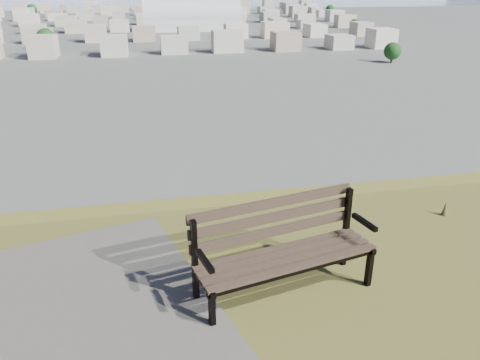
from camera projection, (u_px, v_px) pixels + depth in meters
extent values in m
cube|color=#3E3224|center=(297.00, 267.00, 3.94)|extent=(1.60, 0.43, 0.03)
cube|color=#3E3224|center=(290.00, 261.00, 4.03)|extent=(1.60, 0.43, 0.03)
cube|color=#3E3224|center=(284.00, 254.00, 4.12)|extent=(1.60, 0.43, 0.03)
cube|color=#3E3224|center=(278.00, 249.00, 4.21)|extent=(1.60, 0.43, 0.03)
cube|color=#3E3224|center=(275.00, 231.00, 4.21)|extent=(1.59, 0.38, 0.09)
cube|color=#3E3224|center=(274.00, 217.00, 4.18)|extent=(1.59, 0.38, 0.09)
cube|color=#3E3224|center=(273.00, 203.00, 4.15)|extent=(1.59, 0.38, 0.09)
cube|color=black|center=(212.00, 312.00, 3.70)|extent=(0.06, 0.06, 0.40)
cube|color=black|center=(195.00, 264.00, 3.95)|extent=(0.06, 0.06, 0.83)
cube|color=black|center=(204.00, 282.00, 3.79)|extent=(0.14, 0.45, 0.05)
cube|color=black|center=(205.00, 261.00, 3.66)|extent=(0.11, 0.33, 0.04)
cube|color=black|center=(369.00, 267.00, 4.29)|extent=(0.06, 0.06, 0.40)
cube|color=black|center=(346.00, 227.00, 4.53)|extent=(0.06, 0.06, 0.83)
cube|color=black|center=(359.00, 241.00, 4.38)|extent=(0.14, 0.45, 0.05)
cube|color=black|center=(364.00, 222.00, 4.25)|extent=(0.11, 0.33, 0.04)
cube|color=black|center=(297.00, 272.00, 3.95)|extent=(1.59, 0.39, 0.04)
cube|color=black|center=(277.00, 252.00, 4.23)|extent=(1.59, 0.39, 0.04)
cone|color=brown|center=(445.00, 208.00, 5.64)|extent=(0.08, 0.08, 0.18)
cube|color=silver|center=(192.00, 25.00, 288.54)|extent=(59.42, 26.57, 6.52)
cylinder|color=silver|center=(192.00, 19.00, 287.27)|extent=(59.42, 26.57, 24.78)
cube|color=#B7AD9C|center=(49.00, 48.00, 184.13)|extent=(11.00, 11.00, 7.00)
cube|color=beige|center=(111.00, 47.00, 188.66)|extent=(11.00, 11.00, 7.00)
cube|color=silver|center=(171.00, 45.00, 193.19)|extent=(11.00, 11.00, 7.00)
cube|color=beige|center=(228.00, 44.00, 197.72)|extent=(11.00, 11.00, 7.00)
cube|color=tan|center=(283.00, 42.00, 202.24)|extent=(11.00, 11.00, 7.00)
cube|color=silver|center=(335.00, 41.00, 206.77)|extent=(11.00, 11.00, 7.00)
cube|color=#BCB6AA|center=(385.00, 40.00, 211.30)|extent=(11.00, 11.00, 7.00)
cube|color=silver|center=(40.00, 36.00, 226.91)|extent=(11.00, 11.00, 7.00)
cube|color=beige|center=(91.00, 35.00, 231.44)|extent=(11.00, 11.00, 7.00)
cube|color=tan|center=(140.00, 34.00, 235.97)|extent=(11.00, 11.00, 7.00)
cube|color=silver|center=(188.00, 33.00, 240.50)|extent=(11.00, 11.00, 7.00)
cube|color=#BCB6AA|center=(233.00, 32.00, 245.02)|extent=(11.00, 11.00, 7.00)
cube|color=beige|center=(277.00, 31.00, 249.55)|extent=(11.00, 11.00, 7.00)
cube|color=#B7AD9C|center=(320.00, 30.00, 254.08)|extent=(11.00, 11.00, 7.00)
cube|color=beige|center=(361.00, 29.00, 258.61)|extent=(11.00, 11.00, 7.00)
cube|color=silver|center=(33.00, 27.00, 269.69)|extent=(11.00, 11.00, 7.00)
cube|color=#BCB6AA|center=(77.00, 26.00, 274.22)|extent=(11.00, 11.00, 7.00)
cube|color=beige|center=(119.00, 26.00, 278.75)|extent=(11.00, 11.00, 7.00)
cube|color=#B7AD9C|center=(159.00, 25.00, 283.28)|extent=(11.00, 11.00, 7.00)
cube|color=beige|center=(199.00, 24.00, 287.81)|extent=(11.00, 11.00, 7.00)
cube|color=silver|center=(237.00, 24.00, 292.33)|extent=(11.00, 11.00, 7.00)
cube|color=beige|center=(274.00, 23.00, 296.86)|extent=(11.00, 11.00, 7.00)
cube|color=tan|center=(310.00, 22.00, 301.39)|extent=(11.00, 11.00, 7.00)
cube|color=silver|center=(344.00, 22.00, 305.92)|extent=(11.00, 11.00, 7.00)
cube|color=beige|center=(29.00, 21.00, 312.47)|extent=(11.00, 11.00, 7.00)
cube|color=silver|center=(66.00, 20.00, 317.00)|extent=(11.00, 11.00, 7.00)
cube|color=beige|center=(103.00, 20.00, 321.53)|extent=(11.00, 11.00, 7.00)
cube|color=tan|center=(138.00, 19.00, 326.06)|extent=(11.00, 11.00, 7.00)
cube|color=silver|center=(173.00, 19.00, 330.59)|extent=(11.00, 11.00, 7.00)
cube|color=#BCB6AA|center=(207.00, 18.00, 335.12)|extent=(11.00, 11.00, 7.00)
cube|color=beige|center=(239.00, 18.00, 339.64)|extent=(11.00, 11.00, 7.00)
cube|color=#B7AD9C|center=(271.00, 17.00, 344.17)|extent=(11.00, 11.00, 7.00)
cube|color=beige|center=(302.00, 17.00, 348.70)|extent=(11.00, 11.00, 7.00)
cube|color=silver|center=(332.00, 16.00, 353.23)|extent=(11.00, 11.00, 7.00)
cube|color=#BCB6AA|center=(25.00, 16.00, 355.26)|extent=(11.00, 11.00, 7.00)
cube|color=beige|center=(58.00, 16.00, 359.78)|extent=(11.00, 11.00, 7.00)
cube|color=#B7AD9C|center=(91.00, 15.00, 364.31)|extent=(11.00, 11.00, 7.00)
cube|color=beige|center=(122.00, 15.00, 368.84)|extent=(11.00, 11.00, 7.00)
cube|color=silver|center=(153.00, 15.00, 373.37)|extent=(11.00, 11.00, 7.00)
cube|color=beige|center=(183.00, 14.00, 377.90)|extent=(11.00, 11.00, 7.00)
cube|color=tan|center=(213.00, 14.00, 382.42)|extent=(11.00, 11.00, 7.00)
cube|color=silver|center=(241.00, 13.00, 386.95)|extent=(11.00, 11.00, 7.00)
cube|color=#BCB6AA|center=(269.00, 13.00, 391.48)|extent=(11.00, 11.00, 7.00)
cube|color=beige|center=(297.00, 13.00, 396.01)|extent=(11.00, 11.00, 7.00)
cube|color=#B7AD9C|center=(323.00, 12.00, 400.54)|extent=(11.00, 11.00, 7.00)
cube|color=tan|center=(23.00, 13.00, 398.04)|extent=(11.00, 11.00, 7.00)
cube|color=silver|center=(52.00, 12.00, 402.56)|extent=(11.00, 11.00, 7.00)
cube|color=#BCB6AA|center=(81.00, 12.00, 407.09)|extent=(11.00, 11.00, 7.00)
cube|color=beige|center=(110.00, 12.00, 411.62)|extent=(11.00, 11.00, 7.00)
cube|color=#B7AD9C|center=(137.00, 11.00, 416.15)|extent=(11.00, 11.00, 7.00)
cube|color=beige|center=(165.00, 11.00, 420.68)|extent=(11.00, 11.00, 7.00)
cube|color=silver|center=(191.00, 11.00, 425.21)|extent=(11.00, 11.00, 7.00)
cube|color=beige|center=(217.00, 10.00, 429.73)|extent=(11.00, 11.00, 7.00)
cube|color=tan|center=(243.00, 10.00, 434.26)|extent=(11.00, 11.00, 7.00)
cube|color=silver|center=(268.00, 10.00, 438.79)|extent=(11.00, 11.00, 7.00)
cube|color=#BCB6AA|center=(292.00, 9.00, 443.32)|extent=(11.00, 11.00, 7.00)
cube|color=beige|center=(316.00, 9.00, 447.85)|extent=(11.00, 11.00, 7.00)
cube|color=beige|center=(20.00, 10.00, 440.82)|extent=(11.00, 11.00, 7.00)
cube|color=tan|center=(47.00, 9.00, 445.35)|extent=(11.00, 11.00, 7.00)
cube|color=silver|center=(74.00, 9.00, 449.87)|extent=(11.00, 11.00, 7.00)
cube|color=#BCB6AA|center=(99.00, 9.00, 454.40)|extent=(11.00, 11.00, 7.00)
cube|color=beige|center=(125.00, 8.00, 458.93)|extent=(11.00, 11.00, 7.00)
cube|color=#B7AD9C|center=(149.00, 8.00, 463.46)|extent=(11.00, 11.00, 7.00)
cube|color=beige|center=(174.00, 8.00, 467.99)|extent=(11.00, 11.00, 7.00)
cube|color=silver|center=(198.00, 8.00, 472.51)|extent=(11.00, 11.00, 7.00)
cube|color=beige|center=(221.00, 7.00, 477.04)|extent=(11.00, 11.00, 7.00)
cube|color=tan|center=(244.00, 7.00, 481.57)|extent=(11.00, 11.00, 7.00)
cube|color=silver|center=(266.00, 7.00, 486.10)|extent=(11.00, 11.00, 7.00)
cube|color=#BCB6AA|center=(288.00, 7.00, 490.63)|extent=(11.00, 11.00, 7.00)
cube|color=beige|center=(310.00, 7.00, 495.16)|extent=(11.00, 11.00, 7.00)
cube|color=beige|center=(19.00, 7.00, 483.60)|extent=(11.00, 11.00, 7.00)
cube|color=tan|center=(43.00, 7.00, 488.13)|extent=(11.00, 11.00, 7.00)
cube|color=silver|center=(67.00, 7.00, 492.65)|extent=(11.00, 11.00, 7.00)
cube|color=#BCB6AA|center=(91.00, 6.00, 497.18)|extent=(11.00, 11.00, 7.00)
cube|color=beige|center=(114.00, 6.00, 501.71)|extent=(11.00, 11.00, 7.00)
cube|color=#B7AD9C|center=(137.00, 6.00, 506.24)|extent=(11.00, 11.00, 7.00)
cube|color=beige|center=(159.00, 6.00, 510.77)|extent=(11.00, 11.00, 7.00)
cube|color=silver|center=(181.00, 6.00, 515.30)|extent=(11.00, 11.00, 7.00)
cube|color=beige|center=(203.00, 5.00, 519.82)|extent=(11.00, 11.00, 7.00)
cube|color=tan|center=(224.00, 5.00, 524.35)|extent=(11.00, 11.00, 7.00)
cube|color=silver|center=(245.00, 5.00, 528.88)|extent=(11.00, 11.00, 7.00)
cube|color=#BCB6AA|center=(265.00, 5.00, 533.41)|extent=(11.00, 11.00, 7.00)
cube|color=beige|center=(286.00, 5.00, 537.94)|extent=(11.00, 11.00, 7.00)
cube|color=#B7AD9C|center=(305.00, 4.00, 542.47)|extent=(11.00, 11.00, 7.00)
cylinder|color=#36261B|center=(391.00, 60.00, 172.83)|extent=(0.80, 0.80, 2.10)
sphere|color=#133713|center=(393.00, 51.00, 171.59)|extent=(6.30, 6.30, 6.30)
cylinder|color=#36261B|center=(47.00, 48.00, 202.23)|extent=(0.80, 0.80, 2.70)
sphere|color=#133713|center=(46.00, 38.00, 200.65)|extent=(8.10, 8.10, 8.10)
cylinder|color=#36261B|center=(354.00, 29.00, 288.51)|extent=(0.80, 0.80, 1.95)
sphere|color=#133713|center=(355.00, 24.00, 287.37)|extent=(5.85, 5.85, 5.85)
cylinder|color=#36261B|center=(213.00, 17.00, 383.35)|extent=(0.80, 0.80, 2.25)
sphere|color=#133713|center=(213.00, 13.00, 382.03)|extent=(6.75, 6.75, 6.75)
cylinder|color=#36261B|center=(33.00, 14.00, 408.99)|extent=(0.80, 0.80, 2.85)
sphere|color=#133713|center=(32.00, 9.00, 407.32)|extent=(8.55, 8.55, 8.55)
cylinder|color=#36261B|center=(205.00, 28.00, 289.52)|extent=(0.80, 0.80, 2.10)
sphere|color=#133713|center=(205.00, 23.00, 288.29)|extent=(6.30, 6.30, 6.30)
cylinder|color=#36261B|center=(330.00, 13.00, 422.07)|extent=(0.80, 0.80, 2.55)
sphere|color=#133713|center=(330.00, 9.00, 420.57)|extent=(7.65, 7.65, 7.65)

